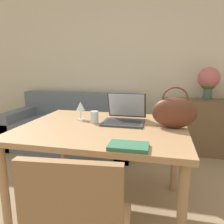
{
  "coord_description": "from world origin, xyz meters",
  "views": [
    {
      "loc": [
        0.35,
        -0.82,
        1.26
      ],
      "look_at": [
        -0.04,
        0.84,
        0.9
      ],
      "focal_mm": 35.0,
      "sensor_mm": 36.0,
      "label": 1
    }
  ],
  "objects_px": {
    "couch": "(73,129)",
    "handbag": "(174,112)",
    "drinking_glass": "(94,117)",
    "laptop": "(125,114)",
    "flower_vase": "(209,80)",
    "wine_glass": "(81,107)"
  },
  "relations": [
    {
      "from": "drinking_glass",
      "to": "wine_glass",
      "type": "distance_m",
      "value": 0.19
    },
    {
      "from": "handbag",
      "to": "flower_vase",
      "type": "bearing_deg",
      "value": 71.77
    },
    {
      "from": "laptop",
      "to": "handbag",
      "type": "xyz_separation_m",
      "value": [
        0.41,
        -0.11,
        0.06
      ]
    },
    {
      "from": "wine_glass",
      "to": "flower_vase",
      "type": "relative_size",
      "value": 0.36
    },
    {
      "from": "couch",
      "to": "drinking_glass",
      "type": "relative_size",
      "value": 19.24
    },
    {
      "from": "drinking_glass",
      "to": "flower_vase",
      "type": "bearing_deg",
      "value": 53.07
    },
    {
      "from": "drinking_glass",
      "to": "flower_vase",
      "type": "height_order",
      "value": "flower_vase"
    },
    {
      "from": "laptop",
      "to": "drinking_glass",
      "type": "relative_size",
      "value": 3.42
    },
    {
      "from": "handbag",
      "to": "drinking_glass",
      "type": "bearing_deg",
      "value": 179.04
    },
    {
      "from": "laptop",
      "to": "wine_glass",
      "type": "relative_size",
      "value": 2.12
    },
    {
      "from": "handbag",
      "to": "flower_vase",
      "type": "relative_size",
      "value": 0.75
    },
    {
      "from": "couch",
      "to": "drinking_glass",
      "type": "bearing_deg",
      "value": -59.45
    },
    {
      "from": "laptop",
      "to": "wine_glass",
      "type": "bearing_deg",
      "value": -177.88
    },
    {
      "from": "couch",
      "to": "flower_vase",
      "type": "height_order",
      "value": "flower_vase"
    },
    {
      "from": "laptop",
      "to": "flower_vase",
      "type": "distance_m",
      "value": 1.75
    },
    {
      "from": "couch",
      "to": "handbag",
      "type": "bearing_deg",
      "value": -43.15
    },
    {
      "from": "couch",
      "to": "handbag",
      "type": "distance_m",
      "value": 2.09
    },
    {
      "from": "laptop",
      "to": "drinking_glass",
      "type": "xyz_separation_m",
      "value": [
        -0.25,
        -0.1,
        -0.01
      ]
    },
    {
      "from": "drinking_glass",
      "to": "flower_vase",
      "type": "relative_size",
      "value": 0.22
    },
    {
      "from": "couch",
      "to": "drinking_glass",
      "type": "height_order",
      "value": "drinking_glass"
    },
    {
      "from": "handbag",
      "to": "laptop",
      "type": "bearing_deg",
      "value": 164.49
    },
    {
      "from": "couch",
      "to": "laptop",
      "type": "distance_m",
      "value": 1.73
    }
  ]
}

